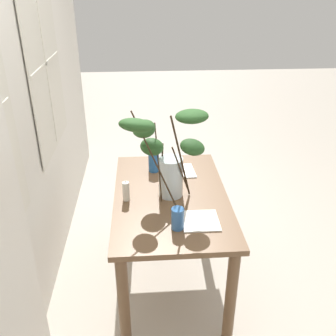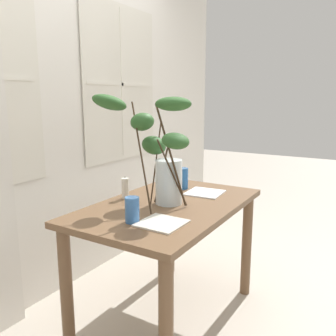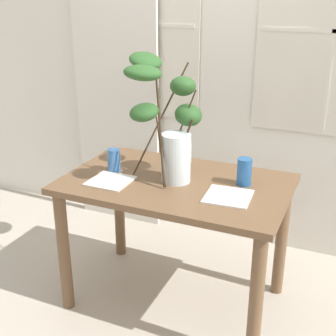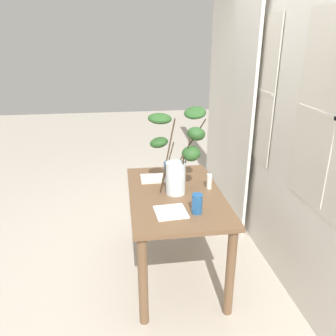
# 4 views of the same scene
# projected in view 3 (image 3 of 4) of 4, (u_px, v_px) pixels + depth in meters

# --- Properties ---
(ground) EXTENTS (14.00, 14.00, 0.00)m
(ground) POSITION_uv_depth(u_px,v_px,m) (175.00, 298.00, 2.76)
(ground) COLOR #B7AD9E
(back_wall_with_windows) EXTENTS (4.58, 0.14, 2.90)m
(back_wall_with_windows) POSITION_uv_depth(u_px,v_px,m) (231.00, 33.00, 3.01)
(back_wall_with_windows) COLOR silver
(back_wall_with_windows) RESTS_ON ground
(curtain_sheer_side) EXTENTS (0.67, 0.03, 2.37)m
(curtain_sheer_side) POSITION_uv_depth(u_px,v_px,m) (115.00, 69.00, 3.31)
(curtain_sheer_side) COLOR silver
(curtain_sheer_side) RESTS_ON ground
(dining_table) EXTENTS (1.20, 0.75, 0.76)m
(dining_table) POSITION_uv_depth(u_px,v_px,m) (176.00, 203.00, 2.53)
(dining_table) COLOR brown
(dining_table) RESTS_ON ground
(vase_with_branches) EXTENTS (0.52, 0.58, 0.66)m
(vase_with_branches) POSITION_uv_depth(u_px,v_px,m) (167.00, 119.00, 2.41)
(vase_with_branches) COLOR silver
(vase_with_branches) RESTS_ON dining_table
(drinking_glass_blue_left) EXTENTS (0.07, 0.07, 0.13)m
(drinking_glass_blue_left) POSITION_uv_depth(u_px,v_px,m) (114.00, 160.00, 2.59)
(drinking_glass_blue_left) COLOR #386BAD
(drinking_glass_blue_left) RESTS_ON dining_table
(drinking_glass_blue_right) EXTENTS (0.08, 0.08, 0.15)m
(drinking_glass_blue_right) POSITION_uv_depth(u_px,v_px,m) (244.00, 172.00, 2.41)
(drinking_glass_blue_right) COLOR #235693
(drinking_glass_blue_right) RESTS_ON dining_table
(plate_square_left) EXTENTS (0.22, 0.22, 0.01)m
(plate_square_left) POSITION_uv_depth(u_px,v_px,m) (110.00, 181.00, 2.47)
(plate_square_left) COLOR silver
(plate_square_left) RESTS_ON dining_table
(plate_square_right) EXTENTS (0.24, 0.24, 0.01)m
(plate_square_right) POSITION_uv_depth(u_px,v_px,m) (228.00, 196.00, 2.29)
(plate_square_right) COLOR white
(plate_square_right) RESTS_ON dining_table
(pillar_candle) EXTENTS (0.04, 0.04, 0.14)m
(pillar_candle) POSITION_uv_depth(u_px,v_px,m) (188.00, 152.00, 2.72)
(pillar_candle) COLOR silver
(pillar_candle) RESTS_ON dining_table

